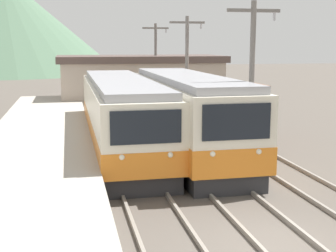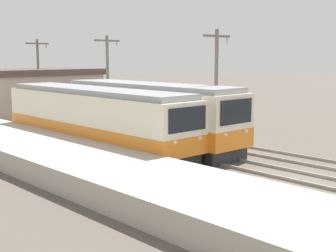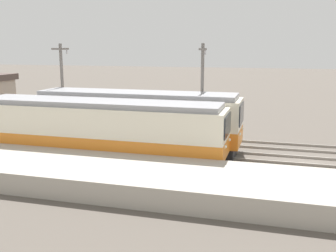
# 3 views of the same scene
# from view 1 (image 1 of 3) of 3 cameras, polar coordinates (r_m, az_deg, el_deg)

# --- Properties ---
(ground_plane) EXTENTS (200.00, 200.00, 0.00)m
(ground_plane) POSITION_cam_1_polar(r_m,az_deg,el_deg) (12.34, 12.89, -13.82)
(ground_plane) COLOR #564F47
(platform_left) EXTENTS (4.50, 54.00, 0.97)m
(platform_left) POSITION_cam_1_polar(r_m,az_deg,el_deg) (11.20, -18.45, -13.94)
(platform_left) COLOR #ADA599
(platform_left) RESTS_ON ground
(track_left) EXTENTS (1.54, 60.00, 0.14)m
(track_left) POSITION_cam_1_polar(r_m,az_deg,el_deg) (11.52, 0.67, -14.95)
(track_left) COLOR gray
(track_left) RESTS_ON ground
(track_center) EXTENTS (1.54, 60.00, 0.14)m
(track_center) POSITION_cam_1_polar(r_m,az_deg,el_deg) (12.39, 13.77, -13.40)
(track_center) COLOR gray
(track_center) RESTS_ON ground
(commuter_train_left) EXTENTS (2.84, 14.28, 3.39)m
(commuter_train_left) POSITION_cam_1_polar(r_m,az_deg,el_deg) (21.53, -5.76, 0.99)
(commuter_train_left) COLOR #28282B
(commuter_train_left) RESTS_ON ground
(commuter_train_center) EXTENTS (2.84, 12.73, 3.59)m
(commuter_train_center) POSITION_cam_1_polar(r_m,az_deg,el_deg) (20.85, 2.28, 0.98)
(commuter_train_center) COLOR #28282B
(commuter_train_center) RESTS_ON ground
(shunting_locomotive) EXTENTS (2.40, 5.99, 3.00)m
(shunting_locomotive) POSITION_cam_1_polar(r_m,az_deg,el_deg) (24.62, 7.32, 1.20)
(shunting_locomotive) COLOR #28282B
(shunting_locomotive) RESTS_ON ground
(catenary_mast_mid) EXTENTS (2.00, 0.20, 6.46)m
(catenary_mast_mid) POSITION_cam_1_polar(r_m,az_deg,el_deg) (17.55, 10.17, 5.30)
(catenary_mast_mid) COLOR slate
(catenary_mast_mid) RESTS_ON ground
(catenary_mast_far) EXTENTS (2.00, 0.20, 6.46)m
(catenary_mast_far) POSITION_cam_1_polar(r_m,az_deg,el_deg) (26.69, 2.33, 6.99)
(catenary_mast_far) COLOR slate
(catenary_mast_far) RESTS_ON ground
(catenary_mast_distant) EXTENTS (2.00, 0.20, 6.46)m
(catenary_mast_distant) POSITION_cam_1_polar(r_m,az_deg,el_deg) (36.07, -1.49, 7.77)
(catenary_mast_distant) COLOR slate
(catenary_mast_distant) RESTS_ON ground
(station_building) EXTENTS (12.60, 6.30, 4.04)m
(station_building) POSITION_cam_1_polar(r_m,az_deg,el_deg) (36.72, -3.42, 5.45)
(station_building) COLOR #AD9E8E
(station_building) RESTS_ON ground
(mountain_backdrop) EXTENTS (40.10, 40.10, 16.94)m
(mountain_backdrop) POSITION_cam_1_polar(r_m,az_deg,el_deg) (88.22, -19.41, 11.72)
(mountain_backdrop) COLOR #517056
(mountain_backdrop) RESTS_ON ground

